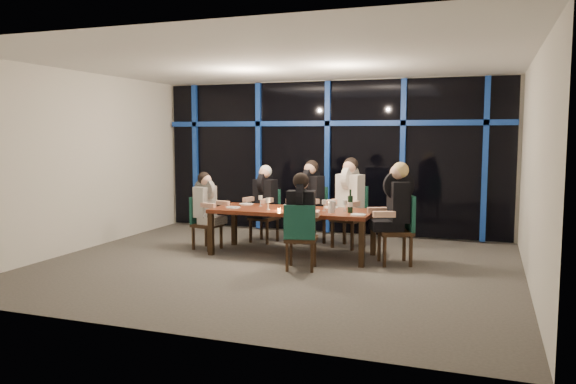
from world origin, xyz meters
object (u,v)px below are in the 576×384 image
at_px(diner_near_mid, 301,207).
at_px(chair_far_right, 351,213).
at_px(chair_end_left, 203,220).
at_px(chair_far_left, 267,212).
at_px(diner_far_right, 349,189).
at_px(chair_far_mid, 312,212).
at_px(chair_near_mid, 300,234).
at_px(wine_bottle, 350,204).
at_px(water_pitcher, 332,207).
at_px(diner_end_right, 396,198).
at_px(chair_end_right, 401,226).
at_px(diner_end_left, 207,199).
at_px(dining_table, 292,213).
at_px(diner_far_left, 264,192).
at_px(diner_far_mid, 310,190).

bearing_deg(diner_near_mid, chair_far_right, -109.64).
bearing_deg(chair_end_left, diner_near_mid, -99.86).
height_order(chair_far_left, diner_far_right, diner_far_right).
xyz_separation_m(chair_far_mid, diner_far_right, (0.70, -0.14, 0.44)).
distance_m(chair_near_mid, wine_bottle, 1.06).
height_order(chair_near_mid, water_pitcher, chair_near_mid).
xyz_separation_m(diner_far_right, diner_end_right, (0.96, -0.99, -0.01)).
xyz_separation_m(diner_end_right, diner_near_mid, (-1.23, -0.78, -0.08)).
distance_m(chair_end_right, diner_end_left, 3.28).
bearing_deg(wine_bottle, chair_far_left, 150.27).
height_order(chair_end_left, diner_end_left, diner_end_left).
height_order(diner_end_left, wine_bottle, diner_end_left).
bearing_deg(diner_near_mid, dining_table, -73.27).
bearing_deg(wine_bottle, diner_far_left, 152.41).
relative_size(chair_end_left, diner_far_mid, 0.91).
bearing_deg(diner_end_right, diner_near_mid, -79.93).
height_order(chair_end_right, diner_far_mid, diner_far_mid).
height_order(chair_far_mid, wine_bottle, wine_bottle).
bearing_deg(diner_near_mid, diner_far_mid, -86.64).
bearing_deg(diner_far_mid, diner_end_left, -127.92).
relative_size(chair_far_left, water_pitcher, 5.14).
distance_m(diner_far_right, wine_bottle, 1.03).
bearing_deg(chair_end_right, wine_bottle, -109.52).
bearing_deg(wine_bottle, dining_table, 175.57).
xyz_separation_m(diner_far_mid, diner_end_left, (-1.51, -1.03, -0.11)).
xyz_separation_m(chair_near_mid, diner_far_mid, (-0.46, 1.91, 0.44)).
xyz_separation_m(dining_table, chair_end_left, (-1.59, -0.03, -0.18)).
relative_size(dining_table, diner_far_left, 2.80).
bearing_deg(chair_end_left, chair_end_right, -77.95).
xyz_separation_m(chair_far_right, chair_near_mid, (-0.29, -1.94, -0.05)).
xyz_separation_m(diner_far_left, diner_near_mid, (1.28, -1.73, 0.01)).
bearing_deg(wine_bottle, diner_far_right, 104.76).
bearing_deg(diner_far_left, dining_table, -35.27).
bearing_deg(diner_far_left, wine_bottle, -16.83).
distance_m(dining_table, chair_far_mid, 1.07).
bearing_deg(diner_end_right, dining_table, -114.76).
xyz_separation_m(dining_table, chair_far_mid, (0.01, 1.06, -0.11)).
distance_m(chair_far_right, chair_end_right, 1.45).
bearing_deg(chair_far_right, chair_far_mid, -167.12).
relative_size(chair_far_mid, chair_far_right, 0.96).
bearing_deg(diner_far_mid, diner_end_right, -14.18).
distance_m(dining_table, diner_end_left, 1.53).
distance_m(dining_table, diner_far_right, 1.21).
bearing_deg(diner_near_mid, chair_far_left, -65.41).
distance_m(chair_end_left, diner_end_right, 3.30).
bearing_deg(chair_end_right, chair_near_mid, -77.75).
bearing_deg(chair_near_mid, chair_far_right, -108.83).
height_order(chair_end_right, chair_near_mid, chair_end_right).
xyz_separation_m(diner_far_left, diner_end_left, (-0.68, -0.92, -0.05)).
height_order(dining_table, diner_far_left, diner_far_left).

